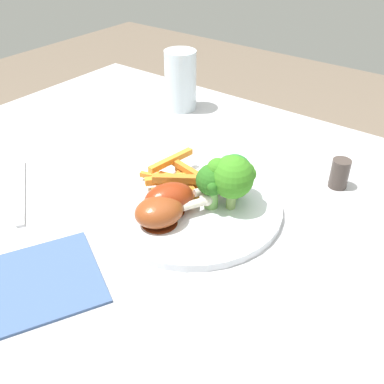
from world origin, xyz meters
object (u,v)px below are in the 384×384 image
broccoli_floret_back (234,173)px  carrot_fries_pile (179,178)px  broccoli_floret_front (230,177)px  chicken_drumstick_near (162,211)px  dinner_plate (192,206)px  water_glass (181,80)px  chicken_drumstick_far (172,198)px  fork (21,191)px  broccoli_floret_middle (211,181)px  pepper_shaker (340,174)px  dining_table (154,253)px

broccoli_floret_back → carrot_fries_pile: 0.09m
broccoli_floret_front → chicken_drumstick_near: broccoli_floret_front is taller
dinner_plate → water_glass: bearing=-49.1°
chicken_drumstick_far → water_glass: 0.40m
broccoli_floret_front → carrot_fries_pile: broccoli_floret_front is taller
dinner_plate → carrot_fries_pile: carrot_fries_pile is taller
chicken_drumstick_far → fork: (0.24, 0.10, -0.03)m
broccoli_floret_middle → chicken_drumstick_far: size_ratio=0.56×
dinner_plate → broccoli_floret_middle: bearing=-156.8°
broccoli_floret_front → fork: 0.34m
chicken_drumstick_near → chicken_drumstick_far: chicken_drumstick_far is taller
chicken_drumstick_far → pepper_shaker: 0.28m
broccoli_floret_middle → carrot_fries_pile: size_ratio=0.55×
broccoli_floret_front → water_glass: water_glass is taller
broccoli_floret_front → fork: (0.30, 0.15, -0.06)m
broccoli_floret_front → fork: broccoli_floret_front is taller
dinner_plate → broccoli_floret_front: size_ratio=3.22×
broccoli_floret_middle → chicken_drumstick_far: broccoli_floret_middle is taller
pepper_shaker → chicken_drumstick_far: bearing=54.4°
broccoli_floret_back → pepper_shaker: 0.18m
dinner_plate → pepper_shaker: 0.25m
dining_table → water_glass: size_ratio=8.12×
carrot_fries_pile → fork: carrot_fries_pile is taller
dining_table → fork: bearing=30.6°
fork → broccoli_floret_middle: bearing=63.1°
fork → dining_table: bearing=66.5°
dinner_plate → broccoli_floret_front: bearing=-152.7°
fork → pepper_shaker: size_ratio=3.86×
broccoli_floret_front → broccoli_floret_middle: bearing=31.6°
chicken_drumstick_far → water_glass: (0.24, -0.32, 0.03)m
broccoli_floret_middle → carrot_fries_pile: 0.08m
broccoli_floret_middle → fork: broccoli_floret_middle is taller
dining_table → dinner_plate: bearing=-161.8°
dinner_plate → fork: bearing=27.6°
carrot_fries_pile → chicken_drumstick_far: bearing=118.8°
broccoli_floret_front → carrot_fries_pile: bearing=1.7°
broccoli_floret_middle → carrot_fries_pile: broccoli_floret_middle is taller
dining_table → pepper_shaker: bearing=-135.1°
chicken_drumstick_far → pepper_shaker: bearing=-125.6°
dining_table → chicken_drumstick_near: chicken_drumstick_near is taller
chicken_drumstick_far → fork: bearing=22.0°
dining_table → chicken_drumstick_near: size_ratio=8.61×
broccoli_floret_back → chicken_drumstick_near: bearing=68.1°
broccoli_floret_back → water_glass: water_glass is taller
chicken_drumstick_near → fork: size_ratio=0.63×
broccoli_floret_middle → water_glass: 0.39m
dining_table → water_glass: water_glass is taller
chicken_drumstick_near → fork: bearing=15.4°
chicken_drumstick_far → dining_table: bearing=-13.4°
fork → water_glass: 0.42m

